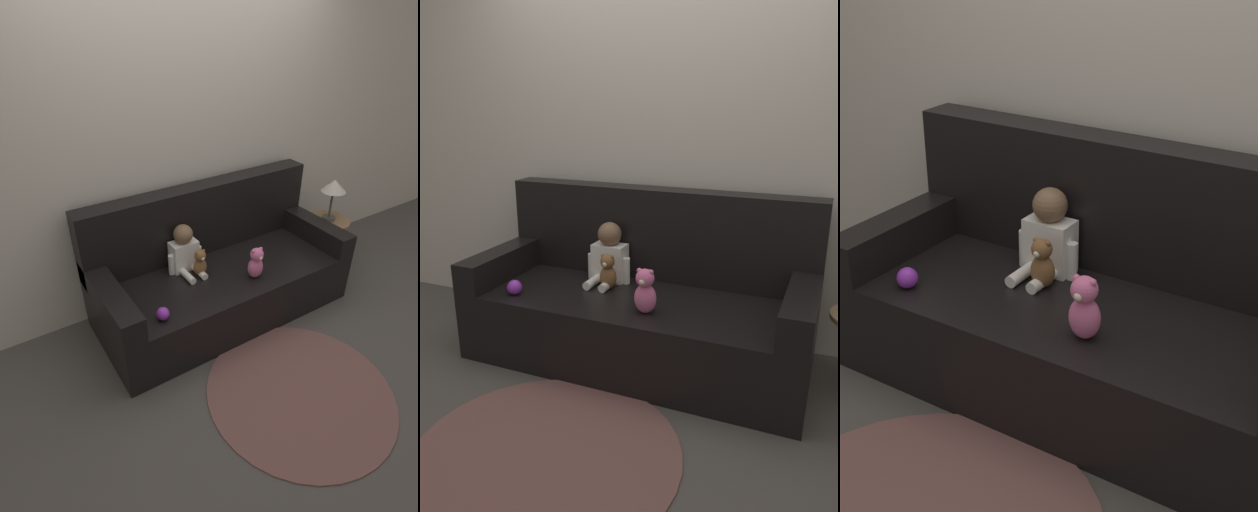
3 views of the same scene
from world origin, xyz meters
TOP-DOWN VIEW (x-y plane):
  - ground_plane at (0.00, 0.00)m, footprint 12.00×12.00m
  - wall_back at (0.00, 0.51)m, footprint 8.00×0.05m
  - couch at (0.00, 0.07)m, footprint 1.99×0.85m
  - person_baby at (-0.26, 0.15)m, footprint 0.28×0.30m
  - teddy_bear_brown at (-0.20, 0.02)m, footprint 0.11×0.10m
  - plush_toy_side at (0.14, -0.23)m, footprint 0.12×0.11m
  - toy_ball at (-0.67, -0.28)m, footprint 0.09×0.09m
  - floor_rug at (-0.04, -0.97)m, footprint 1.22×1.22m
  - side_table at (1.25, 0.09)m, footprint 0.40×0.40m

SIDE VIEW (x-z plane):
  - ground_plane at x=0.00m, z-range 0.00..0.00m
  - floor_rug at x=-0.04m, z-range 0.00..0.01m
  - couch at x=0.00m, z-range -0.17..0.82m
  - toy_ball at x=-0.67m, z-range 0.42..0.50m
  - teddy_bear_brown at x=-0.20m, z-range 0.42..0.63m
  - plush_toy_side at x=0.14m, z-range 0.42..0.67m
  - person_baby at x=-0.26m, z-range 0.39..0.77m
  - side_table at x=1.25m, z-range 0.18..1.03m
  - wall_back at x=0.00m, z-range 0.00..2.60m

